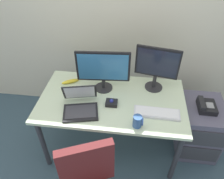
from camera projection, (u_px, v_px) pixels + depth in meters
ground_plane at (112, 144)px, 2.56m from camera, size 8.00×8.00×0.00m
back_wall at (121, 2)px, 2.24m from camera, size 6.00×0.10×2.80m
desk at (112, 105)px, 2.16m from camera, size 1.41×0.79×0.71m
file_cabinet at (198, 127)px, 2.37m from camera, size 0.42×0.53×0.60m
desk_phone at (206, 106)px, 2.14m from camera, size 0.17×0.20×0.09m
monitor_main at (103, 69)px, 2.08m from camera, size 0.52×0.18×0.42m
monitor_side at (157, 66)px, 2.07m from camera, size 0.42×0.18×0.46m
keyboard at (157, 113)px, 1.94m from camera, size 0.41×0.15×0.03m
laptop at (80, 105)px, 1.97m from camera, size 0.37×0.37×0.22m
trackball_mouse at (112, 103)px, 2.03m from camera, size 0.11×0.09×0.07m
coffee_mug at (138, 121)px, 1.81m from camera, size 0.09×0.08×0.11m
banana at (71, 81)px, 2.29m from camera, size 0.19×0.13×0.04m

